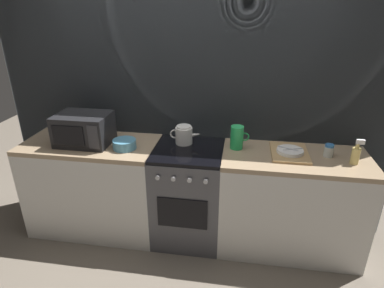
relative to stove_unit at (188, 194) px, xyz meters
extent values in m
plane|color=#6B6054|center=(0.00, 0.00, -0.45)|extent=(8.00, 8.00, 0.00)
cube|color=gray|center=(0.00, 0.33, 0.75)|extent=(3.60, 0.05, 2.40)
cube|color=#A8B2BC|center=(0.00, 0.30, 0.75)|extent=(3.58, 0.01, 2.39)
cube|color=silver|center=(-0.90, 0.00, -0.02)|extent=(1.20, 0.60, 0.86)
cube|color=#9E8466|center=(-0.90, 0.00, 0.43)|extent=(1.20, 0.60, 0.04)
cube|color=#4C4C51|center=(0.00, 0.00, -0.01)|extent=(0.60, 0.60, 0.87)
cube|color=black|center=(0.00, 0.00, 0.44)|extent=(0.59, 0.59, 0.03)
cube|color=black|center=(0.00, -0.30, 0.00)|extent=(0.42, 0.01, 0.28)
cylinder|color=#B7B7BC|center=(-0.19, -0.32, 0.33)|extent=(0.04, 0.02, 0.04)
cylinder|color=#B7B7BC|center=(-0.06, -0.32, 0.33)|extent=(0.04, 0.02, 0.04)
cylinder|color=#B7B7BC|center=(0.06, -0.32, 0.33)|extent=(0.04, 0.02, 0.04)
cylinder|color=#B7B7BC|center=(0.19, -0.32, 0.33)|extent=(0.04, 0.02, 0.04)
cube|color=silver|center=(0.90, 0.00, -0.02)|extent=(1.20, 0.60, 0.86)
cube|color=#9E8466|center=(0.90, 0.00, 0.43)|extent=(1.20, 0.60, 0.04)
cube|color=black|center=(-0.93, -0.01, 0.59)|extent=(0.46, 0.34, 0.27)
cube|color=black|center=(-0.98, -0.19, 0.59)|extent=(0.28, 0.01, 0.17)
cube|color=#333338|center=(-0.76, -0.19, 0.59)|extent=(0.09, 0.01, 0.21)
cylinder|color=white|center=(-0.06, 0.12, 0.53)|extent=(0.15, 0.15, 0.15)
cylinder|color=white|center=(-0.06, 0.12, 0.61)|extent=(0.13, 0.13, 0.02)
cone|color=white|center=(0.05, 0.12, 0.54)|extent=(0.10, 0.04, 0.05)
torus|color=white|center=(-0.14, 0.12, 0.53)|extent=(0.08, 0.01, 0.08)
cylinder|color=teal|center=(-0.54, -0.07, 0.49)|extent=(0.20, 0.20, 0.08)
cylinder|color=green|center=(0.41, 0.09, 0.55)|extent=(0.11, 0.11, 0.20)
torus|color=green|center=(0.47, 0.09, 0.56)|extent=(0.08, 0.01, 0.08)
cube|color=tan|center=(0.85, 0.05, 0.46)|extent=(0.30, 0.40, 0.02)
cylinder|color=white|center=(0.85, 0.03, 0.48)|extent=(0.22, 0.22, 0.01)
cylinder|color=white|center=(0.85, 0.03, 0.49)|extent=(0.21, 0.21, 0.01)
cylinder|color=silver|center=(0.87, 0.03, 0.50)|extent=(0.16, 0.07, 0.01)
cube|color=silver|center=(0.83, 0.04, 0.50)|extent=(0.16, 0.09, 0.00)
cylinder|color=silver|center=(1.15, 0.04, 0.49)|extent=(0.08, 0.08, 0.08)
cylinder|color=#2D6BAD|center=(1.15, 0.04, 0.55)|extent=(0.07, 0.07, 0.02)
cylinder|color=#E5CC72|center=(1.32, -0.06, 0.52)|extent=(0.06, 0.06, 0.13)
cylinder|color=#E5CC72|center=(1.32, -0.06, 0.60)|extent=(0.03, 0.03, 0.04)
cube|color=white|center=(1.34, -0.06, 0.64)|extent=(0.06, 0.02, 0.04)
camera|label=1|loc=(0.43, -2.48, 1.60)|focal=30.20mm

